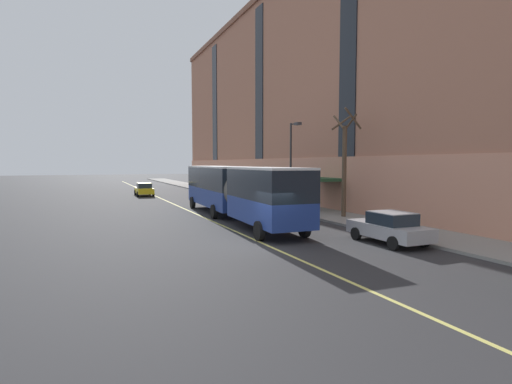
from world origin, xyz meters
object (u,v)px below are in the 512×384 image
object	(u,v)px
parked_car_green_3	(222,193)
taxi_cab	(144,189)
parked_car_silver_0	(389,228)
city_bus	(234,189)
parked_car_white_6	(205,189)
parked_car_navy_1	(267,202)
street_tree_mid_block	(345,163)
fire_hydrant	(303,208)
street_lamp	(292,157)

from	to	relation	value
parked_car_green_3	taxi_cab	distance (m)	11.39
parked_car_silver_0	city_bus	bearing A→B (deg)	109.73
city_bus	parked_car_white_6	world-z (taller)	city_bus
city_bus	parked_car_navy_1	bearing A→B (deg)	37.58
taxi_cab	street_tree_mid_block	world-z (taller)	street_tree_mid_block
parked_car_navy_1	fire_hydrant	xyz separation A→B (m)	(1.59, -2.91, -0.29)
parked_car_green_3	street_tree_mid_block	bearing A→B (deg)	-78.31
parked_car_green_3	parked_car_white_6	world-z (taller)	same
parked_car_green_3	city_bus	bearing A→B (deg)	-105.42
city_bus	fire_hydrant	bearing A→B (deg)	1.53
street_lamp	fire_hydrant	xyz separation A→B (m)	(-0.10, -1.92, -3.89)
parked_car_navy_1	street_tree_mid_block	xyz separation A→B (m)	(3.24, -5.75, 3.13)
parked_car_silver_0	taxi_cab	distance (m)	34.58
city_bus	taxi_cab	xyz separation A→B (m)	(-2.90, 23.00, -1.34)
city_bus	parked_car_white_6	size ratio (longest dim) A/B	4.16
parked_car_green_3	fire_hydrant	bearing A→B (deg)	-82.65
parked_car_green_3	parked_car_white_6	xyz separation A→B (m)	(0.15, 7.06, 0.00)
taxi_cab	fire_hydrant	xyz separation A→B (m)	(8.47, -22.85, -0.29)
city_bus	taxi_cab	bearing A→B (deg)	97.20
parked_car_silver_0	fire_hydrant	bearing A→B (deg)	81.51
street_lamp	parked_car_navy_1	bearing A→B (deg)	149.76
taxi_cab	parked_car_green_3	bearing A→B (deg)	-53.92
parked_car_white_6	taxi_cab	xyz separation A→B (m)	(-6.86, 2.15, -0.00)
parked_car_navy_1	fire_hydrant	size ratio (longest dim) A/B	6.65
parked_car_green_3	street_tree_mid_block	world-z (taller)	street_tree_mid_block
parked_car_white_6	parked_car_navy_1	bearing A→B (deg)	-89.94
parked_car_silver_0	parked_car_green_3	xyz separation A→B (m)	(-0.11, 24.70, -0.00)
city_bus	parked_car_white_6	bearing A→B (deg)	79.26
city_bus	parked_car_navy_1	size ratio (longest dim) A/B	3.94
street_tree_mid_block	taxi_cab	bearing A→B (deg)	111.50
city_bus	parked_car_silver_0	xyz separation A→B (m)	(3.91, -10.91, -1.34)
city_bus	parked_car_white_6	distance (m)	21.26
city_bus	street_tree_mid_block	bearing A→B (deg)	-20.48
taxi_cab	parked_car_silver_0	bearing A→B (deg)	-78.63
parked_car_white_6	fire_hydrant	distance (m)	20.76
fire_hydrant	street_tree_mid_block	bearing A→B (deg)	-59.83
parked_car_navy_1	street_lamp	distance (m)	4.10
parked_car_silver_0	street_tree_mid_block	distance (m)	9.39
parked_car_silver_0	parked_car_green_3	distance (m)	24.70
fire_hydrant	city_bus	bearing A→B (deg)	-178.47
parked_car_green_3	street_tree_mid_block	distance (m)	17.12
fire_hydrant	parked_car_green_3	bearing A→B (deg)	97.35
parked_car_navy_1	street_tree_mid_block	distance (m)	7.31
parked_car_green_3	parked_car_navy_1	bearing A→B (deg)	-89.10
taxi_cab	street_tree_mid_block	bearing A→B (deg)	-68.50
parked_car_green_3	fire_hydrant	size ratio (longest dim) A/B	6.06
street_lamp	parked_car_green_3	bearing A→B (deg)	99.02
parked_car_green_3	street_tree_mid_block	size ratio (longest dim) A/B	0.58
city_bus	fire_hydrant	size ratio (longest dim) A/B	26.22
parked_car_silver_0	taxi_cab	bearing A→B (deg)	101.37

